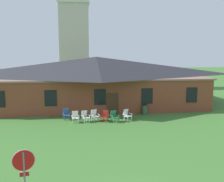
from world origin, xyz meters
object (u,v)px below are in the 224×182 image
Objects in this scene: lawn_chair_near_door at (75,117)px; trash_bin at (145,109)px; lawn_chair_far_side at (114,116)px; lawn_chair_left_end at (85,116)px; lawn_chair_right_end at (105,116)px; stop_sign at (24,169)px; lawn_chair_under_eave at (127,115)px; lawn_chair_middle at (95,115)px; lawn_chair_by_porch at (66,114)px.

lawn_chair_near_door is 6.89m from trash_bin.
lawn_chair_near_door is 1.00× the size of lawn_chair_far_side.
lawn_chair_left_end is 1.72m from lawn_chair_right_end.
lawn_chair_near_door is at bearing 82.51° from stop_sign.
trash_bin is at bearing 18.26° from lawn_chair_left_end.
lawn_chair_left_end is 3.68m from lawn_chair_under_eave.
lawn_chair_under_eave is (2.84, -0.21, 0.00)m from lawn_chair_middle.
stop_sign is 13.16m from lawn_chair_by_porch.
lawn_chair_near_door is at bearing -176.89° from lawn_chair_left_end.
lawn_chair_far_side is (4.90, 11.72, -1.18)m from stop_sign.
lawn_chair_by_porch is 0.98× the size of trash_bin.
lawn_chair_near_door is 1.00× the size of lawn_chair_under_eave.
lawn_chair_left_end is (1.66, -1.04, 0.00)m from lawn_chair_by_porch.
trash_bin is at bearing 18.09° from lawn_chair_middle.
lawn_chair_middle is at bearing 155.90° from lawn_chair_right_end.
lawn_chair_far_side is at bearing -145.76° from trash_bin.
trash_bin reaches higher than lawn_chair_by_porch.
lawn_chair_near_door is 1.00× the size of lawn_chair_right_end.
lawn_chair_by_porch and lawn_chair_middle have the same top height.
lawn_chair_right_end is at bearing -18.72° from lawn_chair_by_porch.
trash_bin reaches higher than lawn_chair_right_end.
lawn_chair_under_eave is at bearing 1.63° from lawn_chair_near_door.
trash_bin is (8.18, 13.95, -1.19)m from stop_sign.
lawn_chair_by_porch and lawn_chair_near_door have the same top height.
lawn_chair_by_porch is at bearing 161.70° from lawn_chair_far_side.
lawn_chair_by_porch is at bearing 161.28° from lawn_chair_right_end.
lawn_chair_middle is 5.19m from trash_bin.
lawn_chair_middle is at bearing 19.22° from lawn_chair_left_end.
lawn_chair_middle and lawn_chair_under_eave have the same top height.
lawn_chair_near_door is 1.00× the size of lawn_chair_left_end.
lawn_chair_middle is 1.77m from lawn_chair_far_side.
lawn_chair_far_side is 3.97m from trash_bin.
stop_sign is 2.50× the size of lawn_chair_right_end.
lawn_chair_by_porch is at bearing 163.27° from lawn_chair_middle.
stop_sign reaches higher than trash_bin.
stop_sign is 12.81m from lawn_chair_middle.
lawn_chair_far_side is at bearing -160.84° from lawn_chair_under_eave.
lawn_chair_right_end is 0.98× the size of trash_bin.
stop_sign is 12.34m from lawn_chair_left_end.
lawn_chair_left_end is 0.98× the size of trash_bin.
stop_sign is 2.50× the size of lawn_chair_near_door.
stop_sign reaches higher than lawn_chair_middle.
lawn_chair_right_end is at bearing -174.58° from lawn_chair_under_eave.
lawn_chair_middle and lawn_chair_far_side have the same top height.
lawn_chair_near_door is at bearing -178.37° from lawn_chair_under_eave.
lawn_chair_near_door is 4.51m from lawn_chair_under_eave.
lawn_chair_under_eave is 2.77m from trash_bin.
trash_bin reaches higher than lawn_chair_left_end.
lawn_chair_under_eave is (5.33, -0.96, 0.00)m from lawn_chair_by_porch.
lawn_chair_left_end is at bearing 78.67° from stop_sign.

